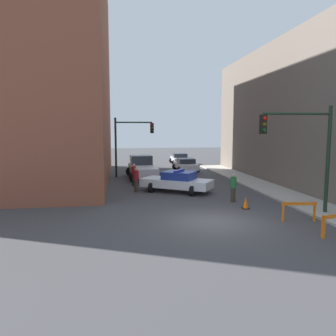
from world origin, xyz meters
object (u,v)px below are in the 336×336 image
Objects in this scene: parked_car_mid at (180,158)px; pedestrian_crossing at (136,179)px; traffic_light_near at (307,143)px; parked_car_near at (186,165)px; traffic_cone at (246,203)px; pedestrian_corner at (134,174)px; barrier_back at (299,208)px; white_truck at (142,168)px; pedestrian_sidewalk at (233,187)px; traffic_light_far at (128,138)px; police_car at (177,181)px.

pedestrian_crossing is at bearing -107.44° from parked_car_mid.
traffic_light_near is 1.21× the size of parked_car_near.
parked_car_near is 6.56× the size of traffic_cone.
traffic_light_near is 3.13× the size of pedestrian_corner.
pedestrian_crossing is 7.86m from traffic_cone.
traffic_light_near is at bearing -177.13° from pedestrian_corner.
barrier_back is (6.93, -8.30, -0.24)m from pedestrian_crossing.
white_truck is at bearing 116.86° from traffic_light_near.
parked_car_near is at bearing -114.09° from pedestrian_sidewalk.
traffic_light_far is 7.67m from pedestrian_crossing.
traffic_light_near is 12.77m from pedestrian_corner.
traffic_light_far is 14.39m from traffic_cone.
traffic_light_far is at bearing -86.59° from pedestrian_sidewalk.
traffic_light_near reaches higher than traffic_cone.
traffic_cone is at bearing 68.94° from pedestrian_sidewalk.
parked_car_mid is (6.51, 9.97, -2.72)m from traffic_light_far.
traffic_light_far is 1.19× the size of parked_car_mid.
pedestrian_crossing is at bearing -87.96° from traffic_light_far.
traffic_light_far is at bearing 114.85° from barrier_back.
white_truck is at bearing -89.68° from pedestrian_sidewalk.
white_truck reaches higher than pedestrian_sidewalk.
pedestrian_sidewalk is 1.04× the size of barrier_back.
police_car is at bearing -75.66° from pedestrian_sidewalk.
pedestrian_corner is at bearing 124.32° from traffic_cone.
white_truck is 11.18m from pedestrian_sidewalk.
traffic_light_near is 4.29m from traffic_cone.
police_car is at bearing 118.10° from traffic_cone.
police_car is 2.98× the size of pedestrian_crossing.
pedestrian_crossing is (-7.77, 7.29, -2.67)m from traffic_light_near.
traffic_light_far is 0.95× the size of white_truck.
traffic_light_far is 8.66m from police_car.
white_truck reaches higher than traffic_cone.
traffic_light_far reaches higher than parked_car_near.
traffic_light_near is at bearing -82.75° from parked_car_near.
barrier_back is at bearing -65.15° from traffic_light_far.
parked_car_near is at bearing 89.83° from traffic_cone.
white_truck is at bearing -48.92° from pedestrian_corner.
traffic_cone is (4.60, -11.94, -0.59)m from white_truck.
pedestrian_sidewalk is 2.53× the size of traffic_cone.
traffic_cone is at bearing 118.36° from barrier_back.
pedestrian_crossing is 6.66m from pedestrian_sidewalk.
traffic_light_far is at bearing 138.75° from white_truck.
barrier_back reaches higher than traffic_cone.
barrier_back is (6.06, -14.63, -0.29)m from white_truck.
police_car is 11.00m from parked_car_near.
police_car is (2.98, -7.68, -2.67)m from traffic_light_far.
traffic_light_far is at bearing -120.60° from parked_car_mid.
parked_car_mid is at bearing 60.81° from white_truck.
parked_car_mid is 25.50m from barrier_back.
parked_car_mid is 6.67× the size of traffic_cone.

